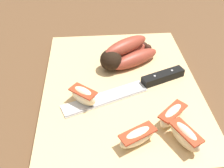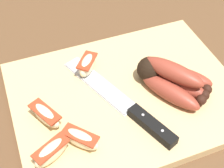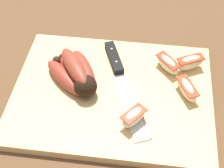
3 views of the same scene
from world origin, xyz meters
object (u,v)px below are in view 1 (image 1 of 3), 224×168
(banana_bunch, at_px, (125,54))
(apple_wedge_extra, at_px, (185,136))
(apple_wedge_middle, at_px, (83,96))
(apple_wedge_far, at_px, (172,115))
(apple_wedge_near, at_px, (140,137))
(chefs_knife, at_px, (144,84))

(banana_bunch, height_order, apple_wedge_extra, banana_bunch)
(banana_bunch, relative_size, apple_wedge_extra, 2.19)
(apple_wedge_extra, bearing_deg, banana_bunch, 15.78)
(apple_wedge_middle, relative_size, apple_wedge_far, 0.92)
(apple_wedge_near, bearing_deg, apple_wedge_extra, -96.08)
(apple_wedge_near, relative_size, apple_wedge_middle, 1.21)
(apple_wedge_near, bearing_deg, apple_wedge_middle, 41.68)
(apple_wedge_extra, bearing_deg, chefs_knife, 14.46)
(chefs_knife, xyz_separation_m, apple_wedge_middle, (-0.04, 0.13, 0.01))
(chefs_knife, distance_m, apple_wedge_near, 0.15)
(apple_wedge_near, relative_size, apple_wedge_extra, 1.05)
(apple_wedge_far, bearing_deg, apple_wedge_middle, 68.21)
(chefs_knife, height_order, apple_wedge_near, apple_wedge_near)
(banana_bunch, bearing_deg, apple_wedge_middle, 144.08)
(banana_bunch, relative_size, chefs_knife, 0.56)
(apple_wedge_near, bearing_deg, banana_bunch, -0.79)
(banana_bunch, height_order, apple_wedge_middle, banana_bunch)
(apple_wedge_near, height_order, apple_wedge_extra, apple_wedge_extra)
(apple_wedge_near, relative_size, apple_wedge_far, 1.11)
(banana_bunch, xyz_separation_m, apple_wedge_extra, (-0.25, -0.07, -0.00))
(apple_wedge_far, bearing_deg, banana_bunch, 17.29)
(banana_bunch, relative_size, apple_wedge_middle, 2.51)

